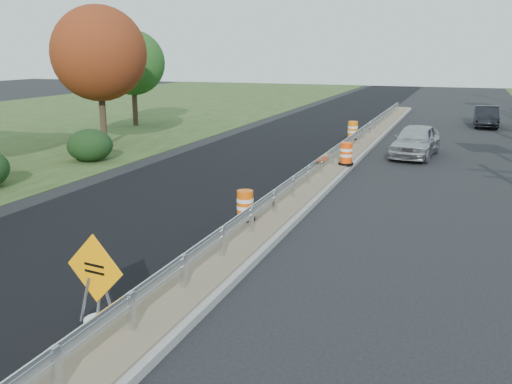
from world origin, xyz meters
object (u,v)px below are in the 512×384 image
(caution_sign, at_px, (97,304))
(barrel_median_mid, at_px, (346,154))
(barrel_median_near, at_px, (245,206))
(car_silver, at_px, (416,141))
(barrel_median_far, at_px, (353,131))
(car_dark_mid, at_px, (486,117))

(caution_sign, xyz_separation_m, barrel_median_mid, (1.45, 15.91, 0.23))
(barrel_median_near, bearing_deg, car_silver, 74.95)
(barrel_median_far, bearing_deg, car_silver, -39.70)
(barrel_median_far, distance_m, car_dark_mid, 12.42)
(barrel_median_mid, xyz_separation_m, car_dark_mid, (6.03, 17.47, 0.00))
(barrel_median_near, xyz_separation_m, car_silver, (3.63, 13.50, 0.13))
(caution_sign, bearing_deg, car_dark_mid, 85.25)
(caution_sign, distance_m, barrel_median_mid, 15.98)
(barrel_median_near, height_order, car_silver, car_silver)
(barrel_median_mid, distance_m, car_silver, 4.97)
(caution_sign, relative_size, barrel_median_mid, 1.90)
(barrel_median_near, relative_size, car_dark_mid, 0.21)
(barrel_median_near, distance_m, car_silver, 13.98)
(car_silver, bearing_deg, barrel_median_mid, -114.39)
(car_silver, distance_m, car_dark_mid, 13.65)
(barrel_median_far, height_order, car_dark_mid, car_dark_mid)
(car_silver, height_order, car_dark_mid, car_silver)
(caution_sign, height_order, barrel_median_far, caution_sign)
(caution_sign, distance_m, car_dark_mid, 34.21)
(barrel_median_mid, bearing_deg, barrel_median_near, -96.80)
(caution_sign, bearing_deg, barrel_median_far, 97.01)
(caution_sign, relative_size, car_silver, 0.39)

